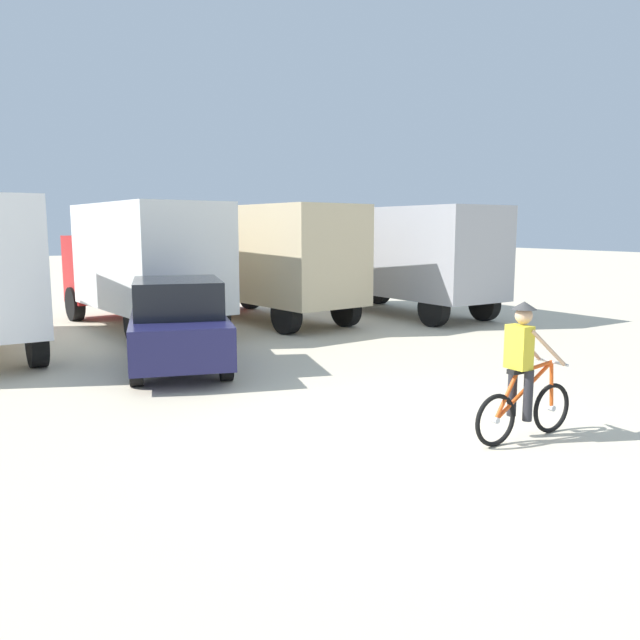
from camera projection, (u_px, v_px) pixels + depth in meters
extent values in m
plane|color=beige|center=(411.00, 434.00, 8.40)|extent=(120.00, 120.00, 0.00)
cylinder|color=black|center=(7.00, 313.00, 16.56)|extent=(0.39, 1.02, 1.00)
cylinder|color=black|center=(37.00, 342.00, 12.40)|extent=(0.39, 1.02, 1.00)
cube|color=white|center=(149.00, 256.00, 16.37)|extent=(3.14, 5.50, 2.70)
cube|color=#B21E1E|center=(107.00, 269.00, 19.13)|extent=(2.40, 1.81, 2.00)
cube|color=black|center=(99.00, 256.00, 19.63)|extent=(2.01, 0.38, 0.80)
cylinder|color=black|center=(75.00, 304.00, 18.59)|extent=(0.46, 1.04, 1.00)
cylinder|color=black|center=(142.00, 299.00, 19.80)|extent=(0.46, 1.04, 1.00)
cylinder|color=black|center=(137.00, 324.00, 14.64)|extent=(0.46, 1.04, 1.00)
cylinder|color=black|center=(216.00, 317.00, 15.86)|extent=(0.46, 1.04, 1.00)
cube|color=#CCB78E|center=(281.00, 254.00, 17.96)|extent=(3.27, 5.54, 2.70)
cube|color=#B21E1E|center=(221.00, 266.00, 20.66)|extent=(2.43, 1.86, 2.00)
cube|color=black|center=(211.00, 254.00, 21.15)|extent=(2.01, 0.43, 0.80)
cylinder|color=black|center=(196.00, 298.00, 20.10)|extent=(0.49, 1.04, 1.00)
cylinder|color=black|center=(250.00, 294.00, 21.36)|extent=(0.49, 1.04, 1.00)
cylinder|color=black|center=(286.00, 315.00, 16.24)|extent=(0.49, 1.04, 1.00)
cylinder|color=black|center=(346.00, 309.00, 17.50)|extent=(0.49, 1.04, 1.00)
cube|color=#9E9EA3|center=(421.00, 252.00, 19.19)|extent=(2.83, 5.38, 2.70)
cube|color=silver|center=(355.00, 263.00, 22.08)|extent=(2.32, 1.68, 2.00)
cube|color=black|center=(343.00, 252.00, 22.61)|extent=(2.02, 0.25, 0.80)
cylinder|color=black|center=(332.00, 293.00, 21.59)|extent=(0.40, 1.02, 1.00)
cylinder|color=black|center=(379.00, 290.00, 22.69)|extent=(0.40, 1.02, 1.00)
cylinder|color=black|center=(434.00, 309.00, 17.46)|extent=(0.40, 1.02, 1.00)
cylinder|color=black|center=(484.00, 304.00, 18.57)|extent=(0.40, 1.02, 1.00)
cube|color=#1E1E4C|center=(178.00, 333.00, 12.31)|extent=(2.70, 4.50, 0.76)
cube|color=black|center=(177.00, 297.00, 12.06)|extent=(2.05, 2.42, 0.68)
cylinder|color=black|center=(139.00, 342.00, 13.41)|extent=(0.36, 0.67, 0.64)
cylinder|color=black|center=(213.00, 339.00, 13.80)|extent=(0.36, 0.67, 0.64)
cylinder|color=black|center=(136.00, 368.00, 10.92)|extent=(0.36, 0.67, 0.64)
cylinder|color=black|center=(226.00, 363.00, 11.31)|extent=(0.36, 0.67, 0.64)
torus|color=black|center=(551.00, 408.00, 8.43)|extent=(0.68, 0.09, 0.68)
cylinder|color=silver|center=(551.00, 408.00, 8.43)|extent=(0.08, 0.08, 0.08)
torus|color=black|center=(495.00, 420.00, 7.89)|extent=(0.68, 0.09, 0.68)
cylinder|color=silver|center=(495.00, 420.00, 7.89)|extent=(0.08, 0.08, 0.08)
cylinder|color=#E05119|center=(524.00, 390.00, 8.10)|extent=(1.03, 0.09, 0.68)
cylinder|color=#E05119|center=(534.00, 368.00, 8.15)|extent=(0.66, 0.08, 0.13)
cylinder|color=#E05119|center=(506.00, 397.00, 7.94)|extent=(0.39, 0.07, 0.59)
cylinder|color=#E05119|center=(551.00, 385.00, 8.37)|extent=(0.10, 0.05, 0.64)
cylinder|color=silver|center=(551.00, 362.00, 8.31)|extent=(0.06, 0.52, 0.04)
cube|color=black|center=(517.00, 371.00, 7.98)|extent=(0.24, 0.13, 0.06)
cube|color=gold|center=(519.00, 347.00, 7.95)|extent=(0.21, 0.33, 0.56)
sphere|color=tan|center=(524.00, 316.00, 7.92)|extent=(0.22, 0.22, 0.22)
cone|color=#333333|center=(524.00, 305.00, 7.90)|extent=(0.32, 0.32, 0.10)
cylinder|color=#26262B|center=(512.00, 391.00, 8.18)|extent=(0.12, 0.12, 0.66)
cylinder|color=#26262B|center=(528.00, 396.00, 7.96)|extent=(0.12, 0.12, 0.66)
cylinder|color=tan|center=(526.00, 344.00, 8.27)|extent=(0.63, 0.12, 0.53)
cylinder|color=tan|center=(549.00, 348.00, 7.97)|extent=(0.63, 0.07, 0.53)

